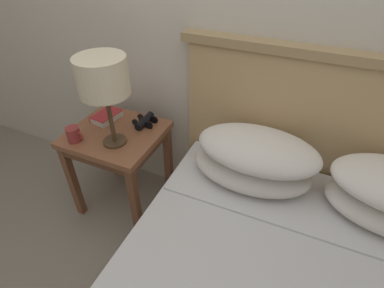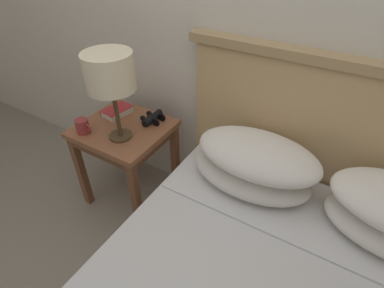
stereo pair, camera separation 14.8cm
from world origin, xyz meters
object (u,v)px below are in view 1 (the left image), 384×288
nightstand (117,144)px  book_on_nightstand (107,116)px  coffee_mug (74,134)px  table_lamp (103,78)px  binoculars_pair (145,121)px

nightstand → book_on_nightstand: book_on_nightstand is taller
coffee_mug → nightstand: bearing=47.0°
book_on_nightstand → coffee_mug: size_ratio=1.86×
table_lamp → nightstand: bearing=125.3°
binoculars_pair → book_on_nightstand: bearing=-168.8°
table_lamp → book_on_nightstand: table_lamp is taller
table_lamp → binoculars_pair: bearing=75.4°
nightstand → table_lamp: size_ratio=1.21×
book_on_nightstand → nightstand: bearing=-36.2°
coffee_mug → table_lamp: bearing=19.8°
table_lamp → coffee_mug: bearing=-160.2°
nightstand → coffee_mug: size_ratio=5.73×
book_on_nightstand → table_lamp: bearing=-43.7°
book_on_nightstand → binoculars_pair: binoculars_pair is taller
book_on_nightstand → coffee_mug: bearing=-96.2°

